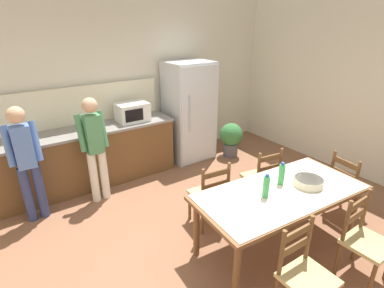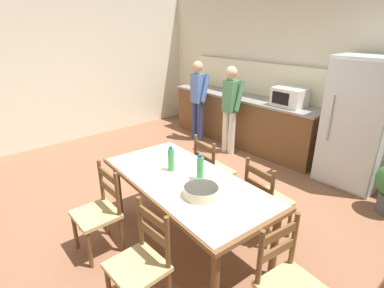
# 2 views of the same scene
# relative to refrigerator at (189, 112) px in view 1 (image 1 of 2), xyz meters

# --- Properties ---
(ground_plane) EXTENTS (8.32, 8.32, 0.00)m
(ground_plane) POSITION_rel_refrigerator_xyz_m (-1.25, -2.19, -0.91)
(ground_plane) COLOR brown
(wall_back) EXTENTS (6.52, 0.12, 2.90)m
(wall_back) POSITION_rel_refrigerator_xyz_m (-1.25, 0.47, 0.54)
(wall_back) COLOR beige
(wall_back) RESTS_ON ground
(wall_right) EXTENTS (0.12, 5.20, 2.90)m
(wall_right) POSITION_rel_refrigerator_xyz_m (2.01, -2.19, 0.54)
(wall_right) COLOR beige
(wall_right) RESTS_ON ground
(kitchen_counter) EXTENTS (3.17, 0.66, 0.94)m
(kitchen_counter) POSITION_rel_refrigerator_xyz_m (-2.09, 0.04, -0.44)
(kitchen_counter) COLOR brown
(kitchen_counter) RESTS_ON ground
(counter_splashback) EXTENTS (3.13, 0.03, 0.60)m
(counter_splashback) POSITION_rel_refrigerator_xyz_m (-2.09, 0.35, 0.33)
(counter_splashback) COLOR beige
(counter_splashback) RESTS_ON kitchen_counter
(refrigerator) EXTENTS (0.81, 0.73, 1.82)m
(refrigerator) POSITION_rel_refrigerator_xyz_m (0.00, 0.00, 0.00)
(refrigerator) COLOR silver
(refrigerator) RESTS_ON ground
(microwave) EXTENTS (0.50, 0.39, 0.30)m
(microwave) POSITION_rel_refrigerator_xyz_m (-1.12, 0.02, 0.18)
(microwave) COLOR white
(microwave) RESTS_ON kitchen_counter
(dining_table) EXTENTS (2.00, 1.05, 0.76)m
(dining_table) POSITION_rel_refrigerator_xyz_m (-0.58, -2.67, -0.23)
(dining_table) COLOR brown
(dining_table) RESTS_ON ground
(bottle_near_centre) EXTENTS (0.07, 0.07, 0.27)m
(bottle_near_centre) POSITION_rel_refrigerator_xyz_m (-0.82, -2.66, -0.02)
(bottle_near_centre) COLOR green
(bottle_near_centre) RESTS_ON dining_table
(bottle_off_centre) EXTENTS (0.07, 0.07, 0.27)m
(bottle_off_centre) POSITION_rel_refrigerator_xyz_m (-0.48, -2.57, -0.02)
(bottle_off_centre) COLOR green
(bottle_off_centre) RESTS_ON dining_table
(serving_bowl) EXTENTS (0.32, 0.32, 0.09)m
(serving_bowl) POSITION_rel_refrigerator_xyz_m (-0.25, -2.77, -0.10)
(serving_bowl) COLOR beige
(serving_bowl) RESTS_ON dining_table
(chair_side_near_right) EXTENTS (0.43, 0.41, 0.91)m
(chair_side_near_right) POSITION_rel_refrigerator_xyz_m (-0.20, -3.45, -0.47)
(chair_side_near_right) COLOR brown
(chair_side_near_right) RESTS_ON ground
(chair_head_end) EXTENTS (0.45, 0.47, 0.91)m
(chair_head_end) POSITION_rel_refrigerator_xyz_m (0.68, -2.76, -0.47)
(chair_head_end) COLOR brown
(chair_head_end) RESTS_ON ground
(chair_side_near_left) EXTENTS (0.43, 0.41, 0.91)m
(chair_side_near_left) POSITION_rel_refrigerator_xyz_m (-1.07, -3.39, -0.47)
(chair_side_near_left) COLOR brown
(chair_side_near_left) RESTS_ON ground
(chair_side_far_right) EXTENTS (0.48, 0.46, 0.91)m
(chair_side_far_right) POSITION_rel_refrigerator_xyz_m (-0.10, -1.96, -0.47)
(chair_side_far_right) COLOR brown
(chair_side_far_right) RESTS_ON ground
(chair_side_far_left) EXTENTS (0.46, 0.45, 0.91)m
(chair_side_far_left) POSITION_rel_refrigerator_xyz_m (-0.97, -1.90, -0.47)
(chair_side_far_left) COLOR brown
(chair_side_far_left) RESTS_ON ground
(person_at_sink) EXTENTS (0.39, 0.27, 1.56)m
(person_at_sink) POSITION_rel_refrigerator_xyz_m (-2.79, -0.48, -0.03)
(person_at_sink) COLOR navy
(person_at_sink) RESTS_ON ground
(person_at_counter) EXTENTS (0.39, 0.27, 1.55)m
(person_at_counter) POSITION_rel_refrigerator_xyz_m (-1.93, -0.50, -0.04)
(person_at_counter) COLOR silver
(person_at_counter) RESTS_ON ground
(potted_plant) EXTENTS (0.44, 0.44, 0.67)m
(potted_plant) POSITION_rel_refrigerator_xyz_m (0.68, -0.43, -0.53)
(potted_plant) COLOR #4C4C51
(potted_plant) RESTS_ON ground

